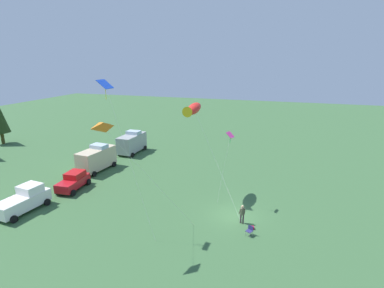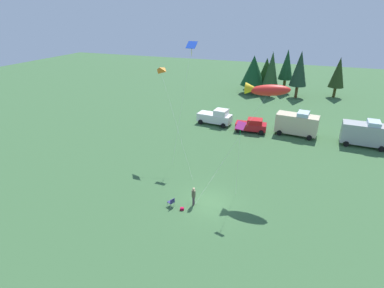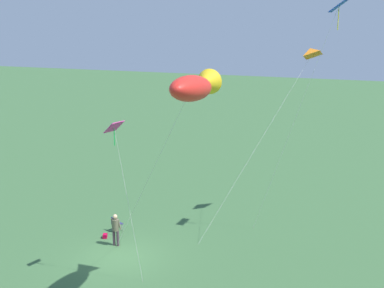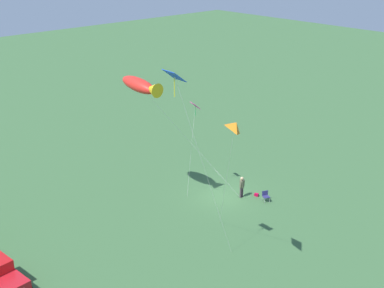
{
  "view_description": "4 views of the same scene",
  "coord_description": "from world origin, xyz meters",
  "px_view_note": "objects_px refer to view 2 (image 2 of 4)",
  "views": [
    {
      "loc": [
        -25.07,
        -3.77,
        14.19
      ],
      "look_at": [
        -2.38,
        3.41,
        7.32
      ],
      "focal_mm": 28.0,
      "sensor_mm": 36.0,
      "label": 1
    },
    {
      "loc": [
        6.39,
        -21.27,
        15.62
      ],
      "look_at": [
        -2.02,
        1.14,
        4.87
      ],
      "focal_mm": 28.0,
      "sensor_mm": 36.0,
      "label": 2
    },
    {
      "loc": [
        22.03,
        11.79,
        11.91
      ],
      "look_at": [
        -1.61,
        3.22,
        5.75
      ],
      "focal_mm": 50.0,
      "sensor_mm": 36.0,
      "label": 3
    },
    {
      "loc": [
        -26.12,
        27.46,
        19.21
      ],
      "look_at": [
        -1.03,
        4.33,
        5.85
      ],
      "focal_mm": 50.0,
      "sensor_mm": 36.0,
      "label": 4
    }
  ],
  "objects_px": {
    "truck_white_pickup": "(216,117)",
    "kite_diamond_rainbow": "(240,128)",
    "folding_chair": "(172,202)",
    "backpack_on_grass": "(182,209)",
    "van_motorhome_grey": "(365,133)",
    "person_kite_flyer": "(194,195)",
    "car_red_sedan": "(252,125)",
    "kite_delta_orange": "(160,70)",
    "kite_large_fish": "(266,90)",
    "kite_diamond_blue": "(191,48)",
    "van_camper_beige": "(297,123)"
  },
  "relations": [
    {
      "from": "folding_chair",
      "to": "van_motorhome_grey",
      "type": "relative_size",
      "value": 0.15
    },
    {
      "from": "folding_chair",
      "to": "kite_large_fish",
      "type": "xyz_separation_m",
      "value": [
        6.19,
        6.9,
        8.75
      ]
    },
    {
      "from": "car_red_sedan",
      "to": "van_motorhome_grey",
      "type": "xyz_separation_m",
      "value": [
        14.0,
        0.22,
        0.69
      ]
    },
    {
      "from": "van_camper_beige",
      "to": "kite_delta_orange",
      "type": "distance_m",
      "value": 20.2
    },
    {
      "from": "kite_diamond_rainbow",
      "to": "kite_diamond_blue",
      "type": "bearing_deg",
      "value": 131.72
    },
    {
      "from": "backpack_on_grass",
      "to": "kite_diamond_rainbow",
      "type": "bearing_deg",
      "value": 36.85
    },
    {
      "from": "car_red_sedan",
      "to": "kite_delta_orange",
      "type": "bearing_deg",
      "value": -134.3
    },
    {
      "from": "folding_chair",
      "to": "kite_delta_orange",
      "type": "relative_size",
      "value": 0.08
    },
    {
      "from": "folding_chair",
      "to": "backpack_on_grass",
      "type": "height_order",
      "value": "folding_chair"
    },
    {
      "from": "truck_white_pickup",
      "to": "kite_delta_orange",
      "type": "relative_size",
      "value": 0.51
    },
    {
      "from": "person_kite_flyer",
      "to": "kite_diamond_rainbow",
      "type": "distance_m",
      "value": 7.06
    },
    {
      "from": "folding_chair",
      "to": "kite_diamond_blue",
      "type": "distance_m",
      "value": 16.11
    },
    {
      "from": "folding_chair",
      "to": "backpack_on_grass",
      "type": "relative_size",
      "value": 2.56
    },
    {
      "from": "kite_diamond_blue",
      "to": "van_camper_beige",
      "type": "bearing_deg",
      "value": 40.55
    },
    {
      "from": "kite_large_fish",
      "to": "person_kite_flyer",
      "type": "bearing_deg",
      "value": -126.82
    },
    {
      "from": "van_motorhome_grey",
      "to": "kite_diamond_blue",
      "type": "height_order",
      "value": "kite_diamond_blue"
    },
    {
      "from": "kite_diamond_rainbow",
      "to": "backpack_on_grass",
      "type": "bearing_deg",
      "value": -143.15
    },
    {
      "from": "folding_chair",
      "to": "person_kite_flyer",
      "type": "bearing_deg",
      "value": -126.93
    },
    {
      "from": "folding_chair",
      "to": "kite_delta_orange",
      "type": "bearing_deg",
      "value": -35.38
    },
    {
      "from": "backpack_on_grass",
      "to": "van_motorhome_grey",
      "type": "relative_size",
      "value": 0.06
    },
    {
      "from": "car_red_sedan",
      "to": "van_motorhome_grey",
      "type": "distance_m",
      "value": 14.02
    },
    {
      "from": "person_kite_flyer",
      "to": "van_motorhome_grey",
      "type": "xyz_separation_m",
      "value": [
        15.6,
        19.31,
        0.62
      ]
    },
    {
      "from": "truck_white_pickup",
      "to": "van_camper_beige",
      "type": "distance_m",
      "value": 11.48
    },
    {
      "from": "truck_white_pickup",
      "to": "car_red_sedan",
      "type": "distance_m",
      "value": 5.73
    },
    {
      "from": "van_motorhome_grey",
      "to": "person_kite_flyer",
      "type": "bearing_deg",
      "value": -126.37
    },
    {
      "from": "car_red_sedan",
      "to": "van_camper_beige",
      "type": "xyz_separation_m",
      "value": [
        5.87,
        0.95,
        0.69
      ]
    },
    {
      "from": "person_kite_flyer",
      "to": "kite_large_fish",
      "type": "height_order",
      "value": "kite_large_fish"
    },
    {
      "from": "kite_diamond_rainbow",
      "to": "kite_delta_orange",
      "type": "bearing_deg",
      "value": 147.19
    },
    {
      "from": "van_camper_beige",
      "to": "van_motorhome_grey",
      "type": "xyz_separation_m",
      "value": [
        8.13,
        -0.73,
        0.0
      ]
    },
    {
      "from": "person_kite_flyer",
      "to": "kite_diamond_rainbow",
      "type": "bearing_deg",
      "value": -152.98
    },
    {
      "from": "car_red_sedan",
      "to": "folding_chair",
      "type": "bearing_deg",
      "value": -104.14
    },
    {
      "from": "person_kite_flyer",
      "to": "truck_white_pickup",
      "type": "distance_m",
      "value": 20.68
    },
    {
      "from": "truck_white_pickup",
      "to": "kite_delta_orange",
      "type": "height_order",
      "value": "kite_delta_orange"
    },
    {
      "from": "kite_diamond_blue",
      "to": "truck_white_pickup",
      "type": "bearing_deg",
      "value": 89.66
    },
    {
      "from": "truck_white_pickup",
      "to": "van_motorhome_grey",
      "type": "height_order",
      "value": "van_motorhome_grey"
    },
    {
      "from": "truck_white_pickup",
      "to": "van_motorhome_grey",
      "type": "bearing_deg",
      "value": 3.11
    },
    {
      "from": "truck_white_pickup",
      "to": "kite_diamond_blue",
      "type": "bearing_deg",
      "value": -84.37
    },
    {
      "from": "person_kite_flyer",
      "to": "van_motorhome_grey",
      "type": "relative_size",
      "value": 0.32
    },
    {
      "from": "folding_chair",
      "to": "van_motorhome_grey",
      "type": "distance_m",
      "value": 26.62
    },
    {
      "from": "truck_white_pickup",
      "to": "kite_large_fish",
      "type": "relative_size",
      "value": 0.52
    },
    {
      "from": "backpack_on_grass",
      "to": "folding_chair",
      "type": "bearing_deg",
      "value": 172.64
    },
    {
      "from": "backpack_on_grass",
      "to": "truck_white_pickup",
      "type": "relative_size",
      "value": 0.06
    },
    {
      "from": "truck_white_pickup",
      "to": "kite_diamond_rainbow",
      "type": "height_order",
      "value": "kite_diamond_rainbow"
    },
    {
      "from": "kite_diamond_rainbow",
      "to": "car_red_sedan",
      "type": "bearing_deg",
      "value": 95.64
    },
    {
      "from": "truck_white_pickup",
      "to": "kite_large_fish",
      "type": "bearing_deg",
      "value": -53.31
    },
    {
      "from": "van_motorhome_grey",
      "to": "kite_delta_orange",
      "type": "distance_m",
      "value": 26.35
    },
    {
      "from": "backpack_on_grass",
      "to": "kite_large_fish",
      "type": "distance_m",
      "value": 12.62
    },
    {
      "from": "folding_chair",
      "to": "kite_delta_orange",
      "type": "height_order",
      "value": "kite_delta_orange"
    },
    {
      "from": "person_kite_flyer",
      "to": "backpack_on_grass",
      "type": "relative_size",
      "value": 5.44
    },
    {
      "from": "truck_white_pickup",
      "to": "van_camper_beige",
      "type": "xyz_separation_m",
      "value": [
        11.47,
        -0.25,
        0.54
      ]
    }
  ]
}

